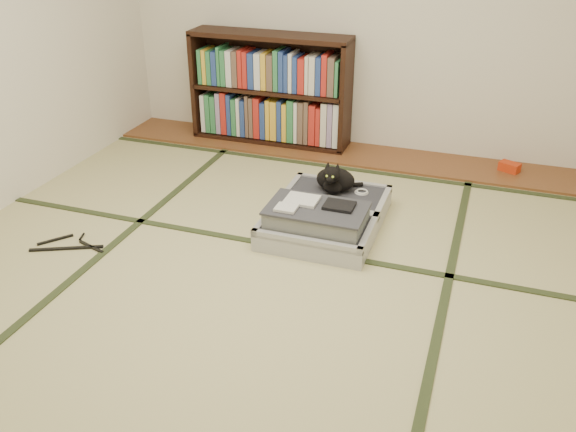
% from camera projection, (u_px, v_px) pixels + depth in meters
% --- Properties ---
extents(floor, '(4.50, 4.50, 0.00)m').
position_uv_depth(floor, '(259.00, 282.00, 3.40)').
color(floor, '#C5B583').
rests_on(floor, ground).
extents(wood_strip, '(4.00, 0.50, 0.02)m').
position_uv_depth(wood_strip, '(347.00, 153.00, 5.07)').
color(wood_strip, brown).
rests_on(wood_strip, ground).
extents(red_item, '(0.17, 0.14, 0.07)m').
position_uv_depth(red_item, '(510.00, 167.00, 4.70)').
color(red_item, red).
rests_on(red_item, wood_strip).
extents(room_shell, '(4.50, 4.50, 4.50)m').
position_uv_depth(room_shell, '(252.00, 9.00, 2.72)').
color(room_shell, white).
rests_on(room_shell, ground).
extents(tatami_borders, '(4.00, 4.50, 0.01)m').
position_uv_depth(tatami_borders, '(288.00, 239.00, 3.81)').
color(tatami_borders, '#2D381E').
rests_on(tatami_borders, ground).
extents(bookcase, '(1.35, 0.31, 0.92)m').
position_uv_depth(bookcase, '(270.00, 91.00, 5.13)').
color(bookcase, black).
rests_on(bookcase, wood_strip).
extents(suitcase, '(0.68, 0.91, 0.27)m').
position_uv_depth(suitcase, '(325.00, 216.00, 3.89)').
color(suitcase, '#AEAEB3').
rests_on(suitcase, floor).
extents(cat, '(0.30, 0.31, 0.24)m').
position_uv_depth(cat, '(335.00, 180.00, 4.09)').
color(cat, black).
rests_on(cat, suitcase).
extents(cable_coil, '(0.09, 0.09, 0.02)m').
position_uv_depth(cable_coil, '(362.00, 192.00, 4.11)').
color(cable_coil, white).
rests_on(cable_coil, suitcase).
extents(hanger, '(0.45, 0.30, 0.01)m').
position_uv_depth(hanger, '(70.00, 246.00, 3.74)').
color(hanger, black).
rests_on(hanger, floor).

